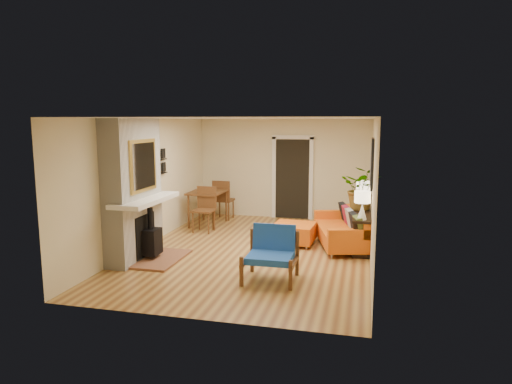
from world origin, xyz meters
TOP-DOWN VIEW (x-y plane):
  - room_shell at (0.60, 2.63)m, footprint 6.50×6.50m
  - fireplace at (-2.00, -1.00)m, footprint 1.09×1.68m
  - sofa at (1.72, 0.81)m, footprint 1.29×2.10m
  - ottoman at (0.69, 0.71)m, footprint 0.89×0.89m
  - blue_chair at (0.67, -1.47)m, footprint 0.83×0.82m
  - dining_table at (-1.57, 1.97)m, footprint 0.83×1.93m
  - console_table at (2.07, 0.82)m, footprint 0.34×1.85m
  - lamp_near at (2.07, 0.07)m, footprint 0.30×0.30m
  - lamp_far at (2.07, 1.49)m, footprint 0.30×0.30m
  - houseplant at (2.06, 1.05)m, footprint 0.96×0.88m

SIDE VIEW (x-z plane):
  - ottoman at x=0.69m, z-range 0.03..0.45m
  - sofa at x=1.72m, z-range -0.05..0.72m
  - blue_chair at x=0.67m, z-range 0.03..0.90m
  - console_table at x=2.07m, z-range 0.21..0.94m
  - dining_table at x=-1.57m, z-range 0.16..1.20m
  - lamp_near at x=2.07m, z-range 0.79..1.33m
  - lamp_far at x=2.07m, z-range 0.79..1.33m
  - houseplant at x=2.06m, z-range 0.73..1.63m
  - room_shell at x=0.60m, z-range -2.01..4.49m
  - fireplace at x=-2.00m, z-range -0.06..2.54m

